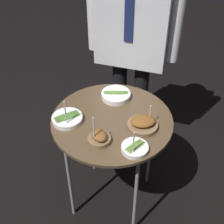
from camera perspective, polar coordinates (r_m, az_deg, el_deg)
ground_plane at (r=2.25m, az=0.00°, el=-15.08°), size 8.00×8.00×0.00m
serving_cart at (r=1.75m, az=0.00°, el=-2.56°), size 0.67×0.67×0.72m
bowl_asparagus_near_rim at (r=1.71m, az=-8.19°, el=-1.19°), size 0.17×0.17×0.17m
bowl_roast_far_rim at (r=1.57m, az=-2.37°, el=-4.72°), size 0.12×0.12×0.18m
bowl_asparagus_mid_left at (r=1.54m, az=4.19°, el=-6.58°), size 0.14×0.14×0.15m
bowl_asparagus_mid_right at (r=1.86m, az=0.71°, el=3.12°), size 0.17×0.17×0.04m
bowl_roast_back_right at (r=1.65m, az=5.64°, el=-2.12°), size 0.16×0.16×0.13m
waiter_figure at (r=1.98m, az=3.85°, el=14.94°), size 0.59×0.22×1.60m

